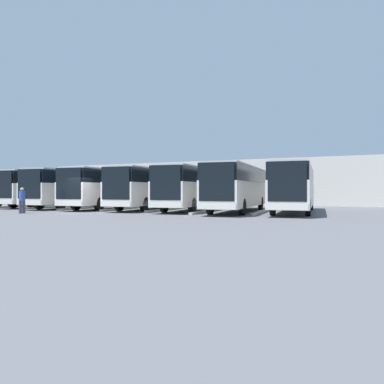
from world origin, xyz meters
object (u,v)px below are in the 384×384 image
(bus_3, at_px, (153,187))
(bus_6, at_px, (52,188))
(bus_2, at_px, (195,187))
(bus_7, at_px, (19,188))
(pedestrian, at_px, (22,199))
(bus_0, at_px, (294,186))
(bus_5, at_px, (78,187))
(bus_1, at_px, (238,187))
(bus_4, at_px, (113,187))

(bus_3, xyz_separation_m, bus_6, (11.68, -0.07, 0.00))
(bus_2, distance_m, bus_7, 19.48)
(pedestrian, bearing_deg, bus_3, 3.96)
(bus_0, distance_m, bus_5, 19.48)
(bus_5, height_order, bus_6, same)
(bus_3, relative_size, pedestrian, 6.98)
(bus_0, height_order, bus_1, same)
(bus_4, bearing_deg, bus_3, 179.84)
(bus_1, relative_size, bus_5, 1.00)
(bus_5, distance_m, bus_6, 3.94)
(bus_1, height_order, bus_5, same)
(bus_0, distance_m, bus_1, 4.01)
(bus_6, relative_size, bus_7, 1.00)
(bus_0, relative_size, bus_6, 1.00)
(bus_0, bearing_deg, bus_7, -4.94)
(bus_2, height_order, bus_3, same)
(bus_0, distance_m, bus_3, 11.68)
(bus_4, bearing_deg, bus_1, 172.20)
(bus_1, distance_m, bus_7, 23.36)
(bus_1, bearing_deg, bus_5, -7.12)
(bus_0, distance_m, bus_6, 23.36)
(bus_4, relative_size, bus_5, 1.00)
(bus_0, distance_m, bus_4, 15.59)
(bus_5, relative_size, bus_7, 1.00)
(bus_0, height_order, bus_6, same)
(bus_2, xyz_separation_m, bus_3, (3.89, 0.08, 0.00))
(pedestrian, bearing_deg, bus_7, 84.73)
(bus_7, relative_size, pedestrian, 6.98)
(bus_6, distance_m, bus_7, 3.93)
(bus_4, relative_size, bus_7, 1.00)
(bus_0, bearing_deg, bus_5, -4.22)
(bus_1, bearing_deg, bus_7, -6.99)
(bus_5, distance_m, bus_7, 7.79)
(bus_0, xyz_separation_m, bus_6, (23.36, 0.18, 0.00))
(bus_7, distance_m, pedestrian, 13.51)
(bus_0, bearing_deg, bus_4, -4.01)
(bus_5, bearing_deg, bus_3, 177.39)
(bus_4, height_order, bus_6, same)
(bus_6, xyz_separation_m, pedestrian, (-6.62, 9.01, -0.91))
(bus_1, distance_m, bus_5, 15.58)
(bus_7, bearing_deg, bus_0, 175.06)
(bus_3, relative_size, bus_7, 1.00)
(bus_1, height_order, bus_7, same)
(bus_2, bearing_deg, bus_4, -2.76)
(bus_1, bearing_deg, bus_4, -7.80)
(bus_6, height_order, bus_7, same)
(bus_4, distance_m, bus_5, 3.89)
(bus_3, relative_size, bus_4, 1.00)
(bus_5, bearing_deg, bus_0, 175.78)
(bus_2, bearing_deg, bus_6, -6.47)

